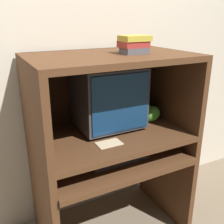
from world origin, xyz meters
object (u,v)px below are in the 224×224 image
mouse (149,150)px  book_stack (134,44)px  keyboard (117,158)px  crt_monitor (108,97)px  snack_bag (151,114)px

mouse → book_stack: 0.72m
keyboard → mouse: mouse is taller
keyboard → mouse: bearing=-1.2°
crt_monitor → book_stack: bearing=-53.6°
snack_bag → book_stack: (-0.22, -0.09, 0.51)m
mouse → book_stack: (-0.10, 0.06, 0.71)m
mouse → snack_bag: snack_bag is taller
crt_monitor → book_stack: book_stack is taller
snack_bag → crt_monitor: bearing=170.3°
book_stack → keyboard: bearing=-157.8°
keyboard → mouse: (0.25, -0.01, 0.00)m
mouse → keyboard: bearing=178.8°
crt_monitor → keyboard: size_ratio=1.10×
snack_bag → keyboard: bearing=-157.7°
keyboard → book_stack: size_ratio=2.27×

